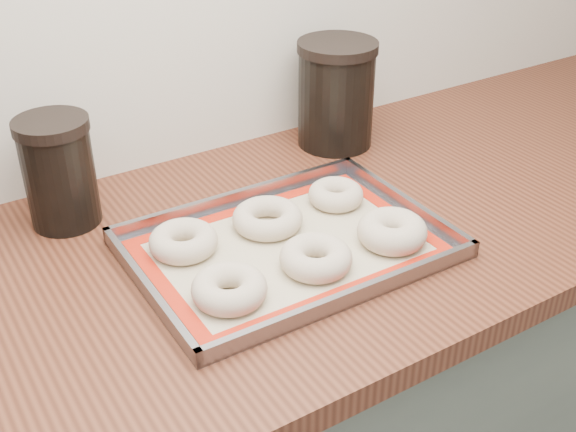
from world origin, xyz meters
TOP-DOWN VIEW (x-y plane):
  - countertop at (0.00, 1.68)m, footprint 3.06×0.68m
  - baking_tray at (0.14, 1.63)m, footprint 0.46×0.33m
  - baking_mat at (0.14, 1.63)m, footprint 0.42×0.29m
  - bagel_front_left at (0.00, 1.56)m, footprint 0.12×0.12m
  - bagel_front_mid at (0.14, 1.56)m, footprint 0.13×0.13m
  - bagel_front_right at (0.28, 1.55)m, footprint 0.12×0.12m
  - bagel_back_left at (0.00, 1.70)m, footprint 0.10×0.10m
  - bagel_back_mid at (0.14, 1.69)m, footprint 0.12×0.12m
  - bagel_back_right at (0.28, 1.70)m, footprint 0.10×0.10m
  - canister_mid at (-0.12, 1.89)m, footprint 0.11×0.11m
  - canister_right at (0.42, 1.90)m, footprint 0.15×0.15m

SIDE VIEW (x-z plane):
  - countertop at x=0.00m, z-range 0.86..0.90m
  - baking_mat at x=0.14m, z-range 0.90..0.91m
  - baking_tray at x=0.14m, z-range 0.89..0.92m
  - bagel_back_right at x=0.28m, z-range 0.90..0.94m
  - bagel_back_mid at x=0.14m, z-range 0.90..0.94m
  - bagel_back_left at x=0.00m, z-range 0.90..0.94m
  - bagel_front_left at x=0.00m, z-range 0.90..0.94m
  - bagel_front_mid at x=0.14m, z-range 0.90..0.94m
  - bagel_front_right at x=0.28m, z-range 0.90..0.95m
  - canister_mid at x=-0.12m, z-range 0.90..1.08m
  - canister_right at x=0.42m, z-range 0.90..1.10m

